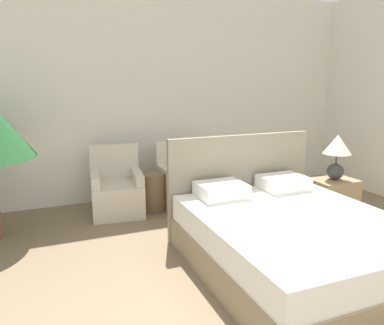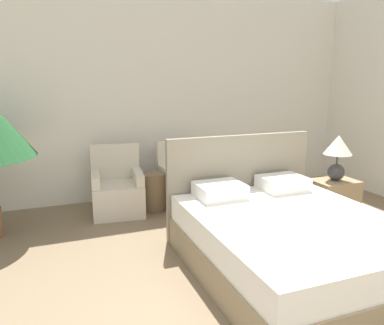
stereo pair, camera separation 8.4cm
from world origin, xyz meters
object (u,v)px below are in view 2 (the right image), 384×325
armchair_near_window_right (185,186)px  bed (288,240)px  nightstand (333,203)px  side_table (153,192)px  table_lamp (338,151)px  armchair_near_window_left (118,193)px

armchair_near_window_right → bed: bearing=-85.1°
armchair_near_window_right → nightstand: (1.34, -1.33, 0.01)m
bed → armchair_near_window_right: bearing=96.7°
side_table → table_lamp: bearing=-35.6°
bed → table_lamp: 1.44m
bed → nightstand: bearing=31.9°
armchair_near_window_right → side_table: bearing=-177.7°
armchair_near_window_left → nightstand: armchair_near_window_left is taller
armchair_near_window_right → nightstand: bearing=-46.5°
bed → nightstand: size_ratio=3.62×
armchair_near_window_left → nightstand: (2.26, -1.33, 0.01)m
armchair_near_window_left → side_table: 0.46m
bed → armchair_near_window_left: bearing=119.7°
table_lamp → bed: bearing=-148.1°
bed → table_lamp: (1.11, 0.69, 0.60)m
bed → armchair_near_window_left: bed is taller
bed → side_table: 2.10m
bed → armchair_near_window_right: (-0.24, 2.02, -0.03)m
bed → nightstand: 1.30m
armchair_near_window_right → side_table: armchair_near_window_right is taller
bed → table_lamp: size_ratio=3.84×
armchair_near_window_right → table_lamp: 1.99m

